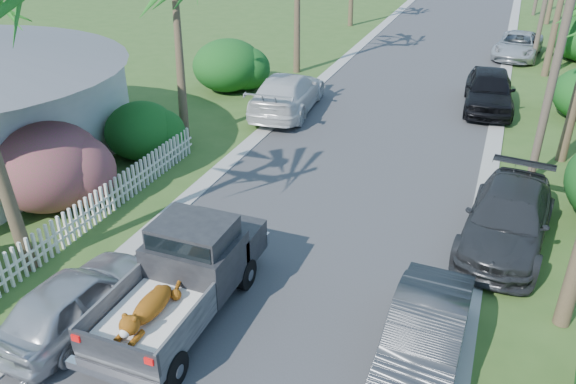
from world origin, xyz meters
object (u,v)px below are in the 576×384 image
at_px(pickup_truck, 189,269).
at_px(parked_car_ln, 75,300).
at_px(parked_car_rm, 508,219).
at_px(parked_car_rd, 518,45).
at_px(parked_car_rf, 489,90).
at_px(utility_pole_b, 562,40).
at_px(parked_car_rn, 424,338).
at_px(parked_car_lf, 287,93).

height_order(pickup_truck, parked_car_ln, pickup_truck).
height_order(parked_car_rm, parked_car_rd, parked_car_rm).
relative_size(parked_car_rf, utility_pole_b, 0.55).
bearing_deg(parked_car_rd, parked_car_rn, -85.42).
height_order(pickup_truck, parked_car_rd, pickup_truck).
distance_m(pickup_truck, utility_pole_b, 12.53).
height_order(parked_car_rd, parked_car_lf, parked_car_lf).
distance_m(parked_car_rm, parked_car_ln, 10.94).
bearing_deg(parked_car_rn, parked_car_lf, 123.10).
xyz_separation_m(parked_car_rn, parked_car_rd, (1.10, 25.83, 0.00)).
height_order(parked_car_rm, parked_car_lf, parked_car_lf).
height_order(parked_car_ln, parked_car_lf, parked_car_lf).
bearing_deg(parked_car_rd, utility_pole_b, -79.82).
relative_size(parked_car_rn, parked_car_lf, 0.73).
bearing_deg(parked_car_lf, parked_car_rm, 135.42).
height_order(parked_car_rf, utility_pole_b, utility_pole_b).
xyz_separation_m(parked_car_rn, parked_car_rm, (1.34, 5.27, 0.06)).
bearing_deg(utility_pole_b, pickup_truck, -126.98).
distance_m(parked_car_rn, parked_car_lf, 14.97).
height_order(parked_car_rn, parked_car_rm, parked_car_rm).
xyz_separation_m(parked_car_rd, parked_car_lf, (-8.98, -13.10, 0.14)).
bearing_deg(parked_car_rd, parked_car_rf, -88.63).
bearing_deg(parked_car_rf, pickup_truck, -112.62).
bearing_deg(parked_car_ln, parked_car_rm, -138.47).
xyz_separation_m(parked_car_rd, parked_car_ln, (-8.30, -27.40, -0.02)).
bearing_deg(parked_car_ln, parked_car_rd, -103.97).
relative_size(parked_car_rn, parked_car_ln, 1.05).
distance_m(parked_car_rm, parked_car_rd, 20.57).
bearing_deg(parked_car_rf, parked_car_rn, -94.89).
bearing_deg(utility_pole_b, parked_car_rf, 105.47).
bearing_deg(pickup_truck, parked_car_rn, 0.74).
distance_m(parked_car_rm, parked_car_lf, 11.86).
xyz_separation_m(pickup_truck, parked_car_rf, (5.37, 16.28, -0.16)).
bearing_deg(utility_pole_b, parked_car_rm, -98.76).
bearing_deg(parked_car_ln, parked_car_lf, -84.41).
distance_m(parked_car_rn, parked_car_rd, 25.86).
xyz_separation_m(parked_car_rn, parked_car_rf, (0.15, 16.21, 0.17)).
xyz_separation_m(pickup_truck, parked_car_rm, (6.56, 5.33, -0.27)).
height_order(parked_car_rm, utility_pole_b, utility_pole_b).
xyz_separation_m(parked_car_ln, utility_pole_b, (9.20, 11.09, 3.93)).
height_order(pickup_truck, utility_pole_b, utility_pole_b).
distance_m(parked_car_rn, utility_pole_b, 10.49).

